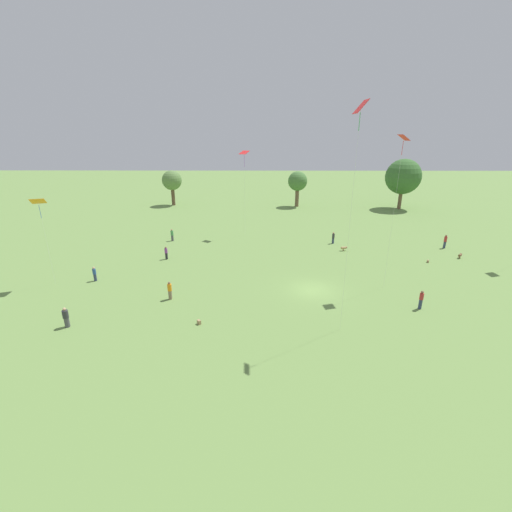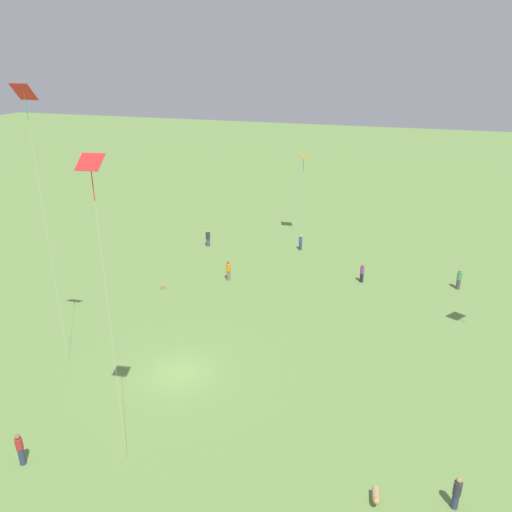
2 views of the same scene
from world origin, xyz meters
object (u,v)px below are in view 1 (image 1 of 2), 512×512
dog_0 (460,255)px  person_6 (172,235)px  person_5 (333,238)px  dog_1 (344,248)px  picnic_bag_1 (199,322)px  kite_0 (244,155)px  person_2 (445,241)px  kite_3 (403,146)px  person_7 (166,253)px  picnic_bag_0 (428,261)px  kite_4 (38,203)px  person_8 (66,318)px  kite_1 (360,117)px  person_3 (95,274)px  person_0 (170,291)px  person_1 (421,300)px

dog_0 → person_6: bearing=-144.7°
person_5 → dog_1: 3.35m
picnic_bag_1 → dog_0: bearing=28.2°
kite_0 → dog_1: (13.45, -7.70, -11.44)m
dog_1 → person_2: bearing=86.8°
person_5 → kite_3: bearing=65.4°
person_7 → kite_3: bearing=-131.2°
person_7 → picnic_bag_0: bearing=-114.5°
kite_3 → kite_4: kite_3 is taller
person_5 → dog_1: person_5 is taller
person_8 → kite_1: bearing=172.1°
picnic_bag_0 → person_7: bearing=178.3°
person_7 → dog_1: bearing=-104.3°
person_3 → kite_3: 32.58m
person_0 → dog_0: bearing=95.0°
person_3 → person_2: bearing=-51.5°
person_6 → person_1: bearing=-147.0°
picnic_bag_0 → dog_0: bearing=18.7°
dog_0 → picnic_bag_1: dog_0 is taller
person_0 → dog_0: 35.39m
person_7 → kite_1: 28.25m
kite_1 → kite_3: 10.43m
kite_0 → person_7: bearing=-50.4°
kite_0 → dog_0: bearing=58.5°
person_5 → picnic_bag_0: 12.50m
person_3 → person_8: bearing=-144.9°
person_2 → picnic_bag_0: 7.41m
person_2 → kite_1: 31.62m
person_0 → person_8: 8.63m
person_3 → person_0: bearing=-91.6°
person_6 → picnic_bag_1: size_ratio=4.50×
dog_0 → person_7: bearing=-133.0°
person_5 → kite_1: kite_1 is taller
dog_1 → picnic_bag_1: size_ratio=2.25×
kite_3 → picnic_bag_0: 17.09m
kite_1 → picnic_bag_0: bearing=180.0°
person_1 → person_3: (-31.50, 5.89, -0.09)m
person_5 → person_3: bearing=-7.3°
person_0 → picnic_bag_0: (28.71, 10.00, -0.73)m
picnic_bag_0 → person_5: bearing=142.6°
person_1 → picnic_bag_0: bearing=38.3°
person_5 → person_7: 22.92m
person_5 → person_7: bearing=-16.1°
picnic_bag_1 → dog_1: bearing=49.3°
person_7 → kite_0: size_ratio=0.13×
dog_1 → person_7: bearing=-89.7°
person_2 → picnic_bag_0: bearing=151.0°
person_5 → person_8: size_ratio=0.97×
person_0 → person_7: bearing=-178.0°
picnic_bag_1 → kite_3: bearing=22.9°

